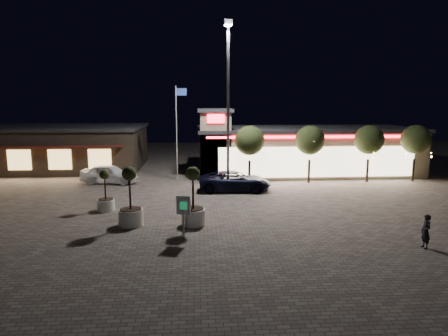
{
  "coord_description": "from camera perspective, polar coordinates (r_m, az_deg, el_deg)",
  "views": [
    {
      "loc": [
        -0.29,
        -21.13,
        6.68
      ],
      "look_at": [
        1.56,
        6.0,
        2.16
      ],
      "focal_mm": 32.0,
      "sensor_mm": 36.0,
      "label": 1
    }
  ],
  "objects": [
    {
      "name": "planter_right",
      "position": [
        21.98,
        -4.43,
        -5.56
      ],
      "size": [
        1.32,
        1.32,
        3.24
      ],
      "color": "white",
      "rests_on": "ground"
    },
    {
      "name": "floodlight_pole",
      "position": [
        29.22,
        0.59,
        10.1
      ],
      "size": [
        0.6,
        0.4,
        12.38
      ],
      "color": "gray",
      "rests_on": "ground"
    },
    {
      "name": "string_tree_c",
      "position": [
        35.3,
        20.03,
        3.8
      ],
      "size": [
        2.42,
        2.42,
        4.79
      ],
      "color": "#332319",
      "rests_on": "ground"
    },
    {
      "name": "white_sedan",
      "position": [
        34.27,
        -16.04,
        -0.82
      ],
      "size": [
        4.93,
        2.7,
        1.59
      ],
      "primitive_type": "imported",
      "rotation": [
        0.0,
        0.0,
        1.39
      ],
      "color": "white",
      "rests_on": "ground"
    },
    {
      "name": "pickup_truck",
      "position": [
        30.2,
        1.56,
        -1.88
      ],
      "size": [
        5.54,
        2.75,
        1.51
      ],
      "primitive_type": "imported",
      "rotation": [
        0.0,
        0.0,
        1.52
      ],
      "color": "black",
      "rests_on": "ground"
    },
    {
      "name": "retail_building",
      "position": [
        38.48,
        10.87,
        2.6
      ],
      "size": [
        20.4,
        8.4,
        6.1
      ],
      "color": "gray",
      "rests_on": "ground"
    },
    {
      "name": "string_tree_a",
      "position": [
        32.56,
        3.69,
        3.92
      ],
      "size": [
        2.42,
        2.42,
        4.79
      ],
      "color": "#332319",
      "rests_on": "ground"
    },
    {
      "name": "planter_left",
      "position": [
        25.79,
        -16.55,
        -4.13
      ],
      "size": [
        1.06,
        1.06,
        2.6
      ],
      "color": "white",
      "rests_on": "ground"
    },
    {
      "name": "flagpole",
      "position": [
        34.22,
        -6.65,
        6.14
      ],
      "size": [
        0.95,
        0.1,
        8.0
      ],
      "color": "white",
      "rests_on": "ground"
    },
    {
      "name": "string_tree_b",
      "position": [
        33.59,
        12.19,
        3.9
      ],
      "size": [
        2.42,
        2.42,
        4.79
      ],
      "color": "#332319",
      "rests_on": "ground"
    },
    {
      "name": "pedestrian",
      "position": [
        20.73,
        26.88,
        -8.1
      ],
      "size": [
        0.39,
        0.59,
        1.6
      ],
      "primitive_type": "imported",
      "rotation": [
        0.0,
        0.0,
        -1.56
      ],
      "color": "black",
      "rests_on": "ground"
    },
    {
      "name": "planter_mid",
      "position": [
        22.37,
        -13.2,
        -5.5
      ],
      "size": [
        1.33,
        1.33,
        3.28
      ],
      "color": "white",
      "rests_on": "ground"
    },
    {
      "name": "valet_sign",
      "position": [
        19.66,
        -5.81,
        -5.86
      ],
      "size": [
        0.69,
        0.3,
        2.16
      ],
      "color": "gray",
      "rests_on": "ground"
    },
    {
      "name": "ground",
      "position": [
        22.16,
        -3.01,
        -8.12
      ],
      "size": [
        90.0,
        90.0,
        0.0
      ],
      "primitive_type": "plane",
      "color": "#70665B",
      "rests_on": "ground"
    },
    {
      "name": "string_tree_d",
      "position": [
        37.1,
        25.7,
        3.69
      ],
      "size": [
        2.42,
        2.42,
        4.79
      ],
      "color": "#332319",
      "rests_on": "ground"
    },
    {
      "name": "restaurant_building",
      "position": [
        43.56,
        -22.26,
        2.78
      ],
      "size": [
        16.4,
        11.0,
        4.3
      ],
      "color": "#382D23",
      "rests_on": "ground"
    }
  ]
}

